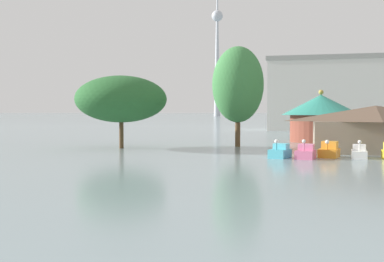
# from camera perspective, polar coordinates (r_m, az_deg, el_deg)

# --- Properties ---
(pedal_boat_cyan) EXTENTS (2.13, 2.68, 1.75)m
(pedal_boat_cyan) POSITION_cam_1_polar(r_m,az_deg,el_deg) (42.90, 10.90, -2.57)
(pedal_boat_cyan) COLOR #4CB7CC
(pedal_boat_cyan) RESTS_ON ground
(pedal_boat_pink) EXTENTS (1.97, 2.47, 1.81)m
(pedal_boat_pink) POSITION_cam_1_polar(r_m,az_deg,el_deg) (42.58, 13.95, -2.64)
(pedal_boat_pink) COLOR pink
(pedal_boat_pink) RESTS_ON ground
(pedal_boat_orange) EXTENTS (2.16, 2.63, 1.67)m
(pedal_boat_orange) POSITION_cam_1_polar(r_m,az_deg,el_deg) (44.49, 16.69, -2.38)
(pedal_boat_orange) COLOR orange
(pedal_boat_orange) RESTS_ON ground
(pedal_boat_white) EXTENTS (1.61, 3.03, 1.71)m
(pedal_boat_white) POSITION_cam_1_polar(r_m,az_deg,el_deg) (44.91, 20.07, -2.52)
(pedal_boat_white) COLOR white
(pedal_boat_white) RESTS_ON ground
(boathouse) EXTENTS (13.09, 6.26, 4.85)m
(boathouse) POSITION_cam_1_polar(r_m,az_deg,el_deg) (50.25, 21.84, 0.32)
(boathouse) COLOR gray
(boathouse) RESTS_ON ground
(green_roof_pavilion) EXTENTS (10.81, 10.81, 7.27)m
(green_roof_pavilion) POSITION_cam_1_polar(r_m,az_deg,el_deg) (66.35, 15.71, 1.89)
(green_roof_pavilion) COLOR brown
(green_roof_pavilion) RESTS_ON ground
(shoreline_tree_tall_left) EXTENTS (10.50, 10.50, 8.35)m
(shoreline_tree_tall_left) POSITION_cam_1_polar(r_m,az_deg,el_deg) (53.40, -8.80, 3.93)
(shoreline_tree_tall_left) COLOR brown
(shoreline_tree_tall_left) RESTS_ON ground
(shoreline_tree_mid) EXTENTS (6.19, 6.19, 12.07)m
(shoreline_tree_mid) POSITION_cam_1_polar(r_m,az_deg,el_deg) (55.69, 5.73, 5.76)
(shoreline_tree_mid) COLOR brown
(shoreline_tree_mid) RESTS_ON ground
(background_building_block) EXTENTS (37.71, 12.87, 16.13)m
(background_building_block) POSITION_cam_1_polar(r_m,az_deg,el_deg) (107.00, 19.52, 4.39)
(background_building_block) COLOR silver
(background_building_block) RESTS_ON ground
(distant_broadcast_tower) EXTENTS (9.10, 9.10, 162.73)m
(distant_broadcast_tower) POSITION_cam_1_polar(r_m,az_deg,el_deg) (383.83, 3.15, 12.01)
(distant_broadcast_tower) COLOR #B7BCC6
(distant_broadcast_tower) RESTS_ON ground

